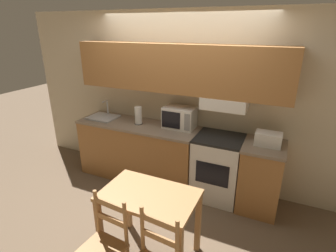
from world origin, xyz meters
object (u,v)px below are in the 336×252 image
toaster (268,139)px  sink_basin (103,117)px  dining_table (149,205)px  chair_left_of_table (103,247)px  paper_towel_roll (138,116)px  stove_range (217,167)px  microwave (179,118)px

toaster → sink_basin: size_ratio=0.73×
dining_table → chair_left_of_table: 0.56m
paper_towel_roll → dining_table: 1.65m
toaster → chair_left_of_table: 2.25m
paper_towel_roll → chair_left_of_table: size_ratio=0.30×
stove_range → sink_basin: (-1.93, -0.01, 0.48)m
microwave → chair_left_of_table: (0.03, -1.91, -0.66)m
toaster → paper_towel_roll: size_ratio=1.23×
stove_range → microwave: (-0.63, 0.11, 0.62)m
chair_left_of_table → microwave: bearing=96.0°
stove_range → sink_basin: size_ratio=2.03×
paper_towel_roll → chair_left_of_table: (0.66, -1.79, -0.63)m
microwave → paper_towel_roll: microwave is taller
sink_basin → dining_table: size_ratio=0.48×
microwave → toaster: (1.24, -0.10, -0.07)m
stove_range → chair_left_of_table: bearing=-108.5°
sink_basin → stove_range: bearing=0.2°
toaster → microwave: bearing=175.3°
paper_towel_roll → dining_table: paper_towel_roll is taller
stove_range → paper_towel_roll: 1.39m
chair_left_of_table → paper_towel_roll: bearing=115.2°
microwave → toaster: microwave is taller
stove_range → dining_table: 1.39m
sink_basin → dining_table: 2.07m
toaster → dining_table: 1.69m
sink_basin → paper_towel_roll: 0.68m
dining_table → chair_left_of_table: chair_left_of_table is taller
paper_towel_roll → chair_left_of_table: paper_towel_roll is taller
stove_range → toaster: 0.82m
microwave → chair_left_of_table: size_ratio=0.51×
toaster → chair_left_of_table: (-1.21, -1.80, -0.59)m
toaster → dining_table: bearing=-126.1°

